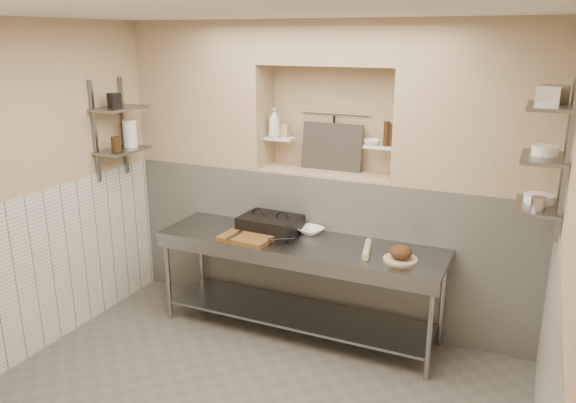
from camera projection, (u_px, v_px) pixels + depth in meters
The scene contains 47 objects.
ceiling at pixel (230, 2), 3.38m from camera, with size 4.00×3.90×0.10m, color silver.
wall_left at pixel (19, 195), 4.60m from camera, with size 0.10×3.90×2.80m, color tan.
wall_right at pixel (574, 282), 2.98m from camera, with size 0.10×3.90×2.80m, color tan.
wall_back at pixel (336, 168), 5.54m from camera, with size 4.00×0.10×2.80m, color tan.
backwall_lower at pixel (326, 243), 5.52m from camera, with size 4.00×0.40×1.40m, color silver.
alcove_sill at pixel (328, 173), 5.31m from camera, with size 1.30×0.40×0.02m, color tan.
backwall_pillar_left at pixel (206, 93), 5.64m from camera, with size 1.35×0.40×1.40m, color tan.
backwall_pillar_right at pixel (481, 106), 4.59m from camera, with size 1.35×0.40×1.40m, color tan.
backwall_header at pixel (330, 42), 4.98m from camera, with size 1.30×0.40×0.40m, color tan.
wainscot_left at pixel (35, 275), 4.78m from camera, with size 0.02×3.90×1.40m, color silver.
wainscot_right at pixel (544, 393), 3.20m from camera, with size 0.02×3.90×1.40m, color silver.
alcove_shelf_left at pixel (280, 138), 5.43m from camera, with size 0.28×0.16×0.03m, color white.
alcove_shelf_right at pixel (380, 147), 5.03m from camera, with size 0.28×0.16×0.03m, color white.
utensil_rail at pixel (335, 113), 5.31m from camera, with size 0.02×0.02×0.70m, color gray.
hanging_steel at pixel (334, 131), 5.34m from camera, with size 0.02×0.02×0.30m, color black.
splash_panel at pixel (332, 147), 5.34m from camera, with size 0.60×0.02×0.45m, color #383330.
shelf_rail_left_a at pixel (124, 126), 5.55m from camera, with size 0.03×0.03×0.95m, color slate.
shelf_rail_left_b at pixel (95, 132), 5.20m from camera, with size 0.03×0.03×0.95m, color slate.
wall_shelf_left_lower at pixel (123, 150), 5.38m from camera, with size 0.30×0.50×0.03m, color slate.
wall_shelf_left_upper at pixel (119, 108), 5.27m from camera, with size 0.30×0.50×0.03m, color slate.
shelf_rail_right_a at pixel (565, 154), 3.97m from camera, with size 0.03×0.03×1.05m, color slate.
shelf_rail_right_b at pixel (567, 166), 3.62m from camera, with size 0.03×0.03×1.05m, color slate.
wall_shelf_right_lower at pixel (538, 207), 3.95m from camera, with size 0.30×0.50×0.03m, color slate.
wall_shelf_right_mid at pixel (544, 158), 3.85m from camera, with size 0.30×0.50×0.03m, color slate.
wall_shelf_right_upper at pixel (551, 107), 3.75m from camera, with size 0.30×0.50×0.03m, color slate.
prep_table at pixel (298, 268), 5.06m from camera, with size 2.60×0.70×0.90m.
panini_press at pixel (270, 224), 5.22m from camera, with size 0.56×0.42×0.15m.
cutting_board at pixel (247, 238), 5.01m from camera, with size 0.46×0.32×0.04m, color brown.
knife_blade at pixel (281, 238), 4.92m from camera, with size 0.24×0.03×0.01m, color gray.
tongs at pixel (234, 234), 4.99m from camera, with size 0.02×0.02×0.25m, color gray.
mixing_bowl at pixel (310, 231), 5.18m from camera, with size 0.23×0.23×0.06m, color white.
rolling_pin at pixel (367, 249), 4.72m from camera, with size 0.06×0.06×0.38m, color #CCB68B.
bread_board at pixel (400, 259), 4.57m from camera, with size 0.28×0.28×0.02m, color #CCB68B.
bread_loaf at pixel (401, 252), 4.55m from camera, with size 0.18×0.18×0.11m, color #4C2D19.
bottle_soap at pixel (274, 123), 5.37m from camera, with size 0.11×0.11×0.28m, color white.
jar_alcove at pixel (285, 130), 5.43m from camera, with size 0.08×0.08×0.12m, color tan.
bowl_alcove at pixel (372, 142), 5.05m from camera, with size 0.15×0.15×0.05m, color white.
condiment_a at pixel (391, 135), 4.96m from camera, with size 0.06×0.06×0.20m, color #301E0D.
condiment_b at pixel (386, 134), 4.96m from camera, with size 0.06×0.06×0.22m, color #301E0D.
condiment_c at pixel (389, 140), 5.01m from camera, with size 0.06×0.06×0.11m, color white.
jug_left at pixel (130, 133), 5.45m from camera, with size 0.13×0.13×0.26m, color white.
jar_left at pixel (116, 144), 5.28m from camera, with size 0.09×0.09×0.13m, color #301E0D.
box_left_upper at pixel (114, 100), 5.20m from camera, with size 0.10×0.10×0.14m, color black.
bowl_right at pixel (539, 199), 3.99m from camera, with size 0.20×0.20×0.06m, color white.
canister_right at pixel (538, 204), 3.79m from camera, with size 0.10×0.10×0.10m, color gray.
bowl_right_mid at pixel (545, 150), 3.87m from camera, with size 0.18×0.18×0.07m, color white.
basket_right at pixel (553, 95), 3.77m from camera, with size 0.16×0.20×0.12m, color gray.
Camera 1 is at (1.80, -3.12, 2.66)m, focal length 35.00 mm.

